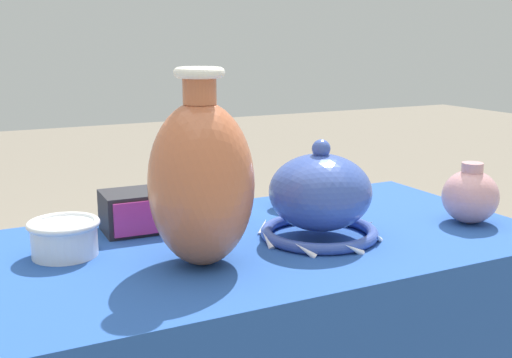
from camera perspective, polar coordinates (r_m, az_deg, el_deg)
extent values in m
cylinder|color=#38383D|center=(1.82, 11.08, -12.29)|extent=(0.04, 0.04, 0.67)
cube|color=#38383D|center=(1.26, 0.95, -6.11)|extent=(1.05, 0.56, 0.03)
cube|color=#234C9E|center=(1.26, 0.95, -5.33)|extent=(1.07, 0.58, 0.01)
cube|color=#234C9E|center=(1.07, 8.50, -15.18)|extent=(1.07, 0.01, 0.23)
ellipsoid|color=#BC6642|center=(1.08, -4.88, -0.47)|extent=(0.18, 0.18, 0.28)
cylinder|color=#BC6642|center=(1.06, -5.05, 8.02)|extent=(0.06, 0.06, 0.05)
torus|color=white|center=(1.06, -5.07, 9.41)|extent=(0.08, 0.08, 0.02)
torus|color=#3851A8|center=(1.26, 5.65, -4.72)|extent=(0.23, 0.23, 0.02)
ellipsoid|color=#3851A8|center=(1.24, 5.73, -1.16)|extent=(0.20, 0.20, 0.15)
sphere|color=#3851A8|center=(1.22, 5.81, 2.69)|extent=(0.04, 0.04, 0.04)
cone|color=white|center=(1.32, 9.86, -4.01)|extent=(0.01, 0.04, 0.03)
cone|color=white|center=(1.37, 6.70, -3.36)|extent=(0.04, 0.04, 0.03)
cone|color=white|center=(1.35, 3.04, -3.45)|extent=(0.04, 0.01, 0.03)
cone|color=white|center=(1.29, 0.65, -4.27)|extent=(0.04, 0.04, 0.03)
cone|color=white|center=(1.20, 1.01, -5.48)|extent=(0.01, 0.04, 0.03)
cone|color=white|center=(1.15, 4.40, -6.34)|extent=(0.04, 0.04, 0.03)
cone|color=white|center=(1.17, 8.68, -6.18)|extent=(0.04, 0.01, 0.03)
cone|color=white|center=(1.24, 10.84, -5.15)|extent=(0.04, 0.04, 0.03)
cube|color=#232328|center=(1.31, -10.13, -2.77)|extent=(0.16, 0.11, 0.08)
cube|color=#B23384|center=(1.26, -9.49, -3.37)|extent=(0.14, 0.01, 0.07)
cylinder|color=white|center=(1.20, -16.66, -5.19)|extent=(0.12, 0.12, 0.06)
torus|color=white|center=(1.19, -16.75, -3.81)|extent=(0.13, 0.13, 0.01)
ellipsoid|color=#D19399|center=(1.41, 18.51, -1.49)|extent=(0.12, 0.12, 0.11)
cylinder|color=#D19399|center=(1.40, 18.69, 0.98)|extent=(0.04, 0.04, 0.02)
cylinder|color=#2D2D33|center=(1.48, 3.36, -1.29)|extent=(0.08, 0.08, 0.06)
torus|color=#2D2D33|center=(1.47, 3.37, -0.14)|extent=(0.09, 0.09, 0.01)
cylinder|color=#A8CCB7|center=(1.38, -3.53, -2.37)|extent=(0.12, 0.12, 0.06)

